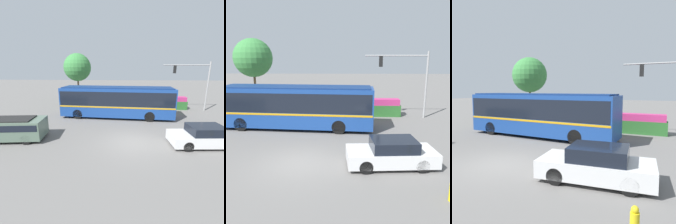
{
  "view_description": "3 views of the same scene",
  "coord_description": "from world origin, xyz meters",
  "views": [
    {
      "loc": [
        -0.82,
        -10.58,
        4.94
      ],
      "look_at": [
        -1.64,
        2.51,
        1.53
      ],
      "focal_mm": 26.19,
      "sensor_mm": 36.0,
      "label": 1
    },
    {
      "loc": [
        2.34,
        -11.35,
        5.3
      ],
      "look_at": [
        1.83,
        4.64,
        1.65
      ],
      "focal_mm": 38.34,
      "sensor_mm": 36.0,
      "label": 2
    },
    {
      "loc": [
        6.82,
        -8.28,
        3.51
      ],
      "look_at": [
        0.7,
        5.8,
        1.98
      ],
      "focal_mm": 35.94,
      "sensor_mm": 36.0,
      "label": 3
    }
  ],
  "objects": [
    {
      "name": "street_tree_left",
      "position": [
        -7.72,
        14.88,
        5.26
      ],
      "size": [
        4.14,
        4.14,
        7.34
      ],
      "color": "brown",
      "rests_on": "ground"
    },
    {
      "name": "city_bus",
      "position": [
        -1.39,
        6.26,
        1.84
      ],
      "size": [
        11.7,
        3.36,
        3.23
      ],
      "rotation": [
        0.0,
        0.0,
        3.07
      ],
      "color": "navy",
      "rests_on": "ground"
    },
    {
      "name": "sedan_foreground",
      "position": [
        4.64,
        -0.14,
        0.66
      ],
      "size": [
        4.49,
        2.17,
        1.39
      ],
      "rotation": [
        0.0,
        0.0,
        3.21
      ],
      "color": "silver",
      "rests_on": "ground"
    },
    {
      "name": "ground_plane",
      "position": [
        0.0,
        0.0,
        0.0
      ],
      "size": [
        140.0,
        140.0,
        0.0
      ],
      "primitive_type": "plane",
      "color": "slate"
    },
    {
      "name": "flowering_hedge",
      "position": [
        1.93,
        10.45,
        0.78
      ],
      "size": [
        10.89,
        1.03,
        1.59
      ],
      "color": "#286028",
      "rests_on": "ground"
    },
    {
      "name": "fire_hydrant",
      "position": [
        6.37,
        -3.13,
        0.41
      ],
      "size": [
        0.22,
        0.22,
        0.86
      ],
      "color": "gold",
      "rests_on": "ground"
    }
  ]
}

